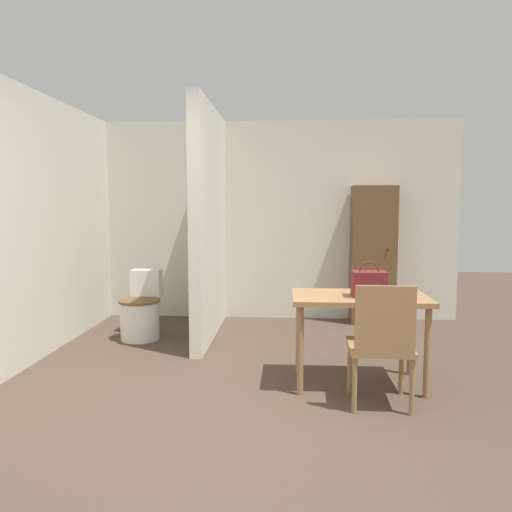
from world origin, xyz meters
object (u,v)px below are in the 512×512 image
(wooden_chair, at_px, (382,341))
(handbag, at_px, (369,284))
(dining_table, at_px, (359,307))
(toilet, at_px, (141,312))
(wooden_cabinet, at_px, (373,255))

(wooden_chair, distance_m, handbag, 0.54)
(dining_table, bearing_deg, wooden_chair, -78.44)
(wooden_chair, bearing_deg, handbag, 96.70)
(dining_table, relative_size, handbag, 3.85)
(wooden_chair, distance_m, toilet, 2.86)
(dining_table, bearing_deg, wooden_cabinet, 77.88)
(wooden_chair, relative_size, toilet, 1.25)
(dining_table, xyz_separation_m, wooden_cabinet, (0.47, 2.18, 0.20))
(wooden_chair, bearing_deg, wooden_cabinet, 84.06)
(dining_table, relative_size, wooden_chair, 1.18)
(handbag, xyz_separation_m, wooden_cabinet, (0.41, 2.24, 0.01))
(dining_table, xyz_separation_m, toilet, (-2.16, 1.28, -0.35))
(toilet, xyz_separation_m, wooden_cabinet, (2.63, 0.90, 0.55))
(handbag, bearing_deg, dining_table, 137.02)
(toilet, distance_m, wooden_cabinet, 2.84)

